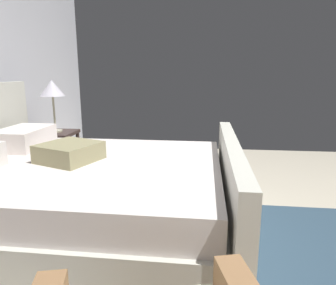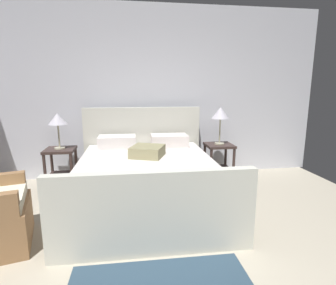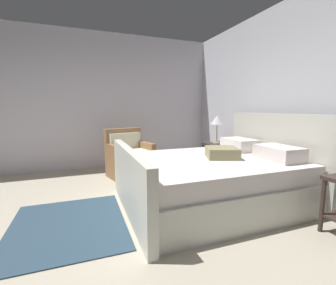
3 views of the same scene
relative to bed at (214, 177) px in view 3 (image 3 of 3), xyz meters
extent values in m
cube|color=#B0A792|center=(0.24, -1.89, -0.36)|extent=(5.62, 6.26, 0.02)
cube|color=silver|center=(0.24, 1.30, 1.08)|extent=(5.74, 0.12, 2.85)
cube|color=silver|center=(-2.63, -1.89, 1.08)|extent=(0.12, 6.38, 2.85)
cube|color=beige|center=(0.00, -0.05, -0.15)|extent=(1.80, 2.10, 0.40)
cube|color=beige|center=(0.01, 1.04, 0.25)|extent=(1.90, 0.12, 1.20)
cube|color=beige|center=(-0.01, -1.14, 0.05)|extent=(1.90, 0.12, 0.80)
cube|color=silver|center=(0.00, -0.05, 0.16)|extent=(1.72, 2.04, 0.22)
cube|color=silver|center=(-0.39, 0.71, 0.36)|extent=(0.56, 0.37, 0.18)
cube|color=silver|center=(0.41, 0.70, 0.36)|extent=(0.56, 0.37, 0.18)
cube|color=#918A62|center=(0.03, 0.10, 0.34)|extent=(0.52, 0.52, 0.14)
cylinder|color=#382A26|center=(1.08, 0.63, -0.07)|extent=(0.04, 0.04, 0.56)
cube|color=#382A26|center=(-1.27, 0.85, 0.23)|extent=(0.44, 0.44, 0.04)
cube|color=#382A26|center=(-1.27, 0.85, -0.17)|extent=(0.40, 0.40, 0.02)
cylinder|color=#382A26|center=(-1.46, 0.66, -0.07)|extent=(0.04, 0.04, 0.56)
cylinder|color=#382A26|center=(-1.08, 0.66, -0.07)|extent=(0.04, 0.04, 0.56)
cylinder|color=#382A26|center=(-1.46, 1.04, -0.07)|extent=(0.04, 0.04, 0.56)
cylinder|color=#382A26|center=(-1.08, 1.04, -0.07)|extent=(0.04, 0.04, 0.56)
cylinder|color=#B7B293|center=(-1.27, 0.85, 0.26)|extent=(0.16, 0.16, 0.02)
cylinder|color=#B7B293|center=(-1.27, 0.85, 0.45)|extent=(0.02, 0.02, 0.36)
cone|color=silver|center=(-1.27, 0.85, 0.71)|extent=(0.28, 0.28, 0.17)
cube|color=#936A44|center=(-1.57, -0.80, -0.14)|extent=(0.88, 0.88, 0.42)
cube|color=silver|center=(-1.57, -0.80, 0.12)|extent=(0.81, 0.81, 0.10)
cube|color=#936A44|center=(-1.87, -0.88, 0.31)|extent=(0.30, 0.73, 0.48)
cube|color=silver|center=(-1.78, -0.86, 0.29)|extent=(0.25, 0.62, 0.36)
cube|color=#936A44|center=(-1.49, -1.10, 0.18)|extent=(0.65, 0.26, 0.22)
cube|color=#936A44|center=(-1.64, -0.50, 0.18)|extent=(0.65, 0.26, 0.22)
cube|color=#2B4152|center=(0.00, -1.84, -0.34)|extent=(1.46, 1.22, 0.01)
camera|label=1|loc=(-2.22, -0.92, 0.95)|focal=33.10mm
camera|label=2|loc=(-0.21, -3.39, 1.17)|focal=28.89mm
camera|label=3|loc=(2.65, -1.68, 0.92)|focal=25.03mm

